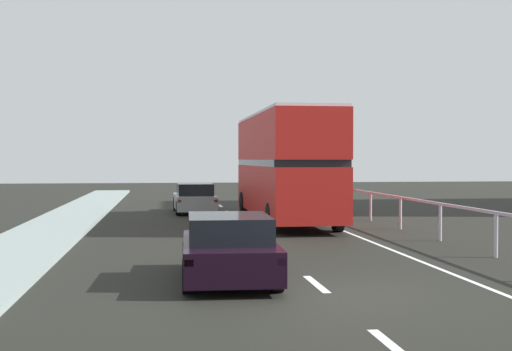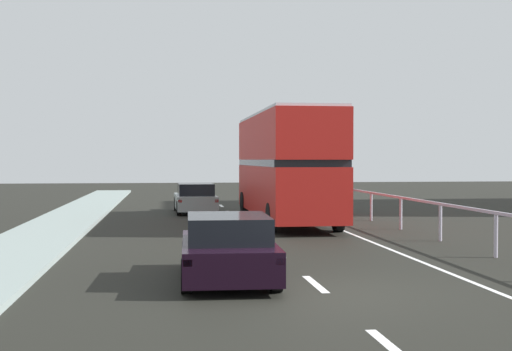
# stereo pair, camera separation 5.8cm
# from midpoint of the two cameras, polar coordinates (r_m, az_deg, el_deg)

# --- Properties ---
(ground_plane) EXTENTS (75.99, 120.00, 0.10)m
(ground_plane) POSITION_cam_midpoint_polar(r_m,az_deg,el_deg) (13.04, 5.77, -9.72)
(ground_plane) COLOR black
(lane_paint_markings) EXTENTS (3.29, 46.00, 0.01)m
(lane_paint_markings) POSITION_cam_midpoint_polar(r_m,az_deg,el_deg) (21.71, 5.85, -5.14)
(lane_paint_markings) COLOR silver
(lane_paint_markings) RESTS_ON ground
(bridge_side_railing) EXTENTS (0.10, 42.00, 1.16)m
(bridge_side_railing) POSITION_cam_midpoint_polar(r_m,az_deg,el_deg) (23.02, 13.40, -2.48)
(bridge_side_railing) COLOR #B7ACBF
(bridge_side_railing) RESTS_ON ground
(double_decker_bus_red) EXTENTS (2.61, 10.72, 4.22)m
(double_decker_bus_red) POSITION_cam_midpoint_polar(r_m,az_deg,el_deg) (26.90, 2.49, 0.94)
(double_decker_bus_red) COLOR #B11A16
(double_decker_bus_red) RESTS_ON ground
(hatchback_car_near) EXTENTS (1.96, 4.10, 1.34)m
(hatchback_car_near) POSITION_cam_midpoint_polar(r_m,az_deg,el_deg) (14.01, -2.23, -6.07)
(hatchback_car_near) COLOR black
(hatchback_car_near) RESTS_ON ground
(sedan_car_ahead) EXTENTS (1.90, 4.43, 1.35)m
(sedan_car_ahead) POSITION_cam_midpoint_polar(r_m,az_deg,el_deg) (31.81, -5.00, -1.90)
(sedan_car_ahead) COLOR gray
(sedan_car_ahead) RESTS_ON ground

